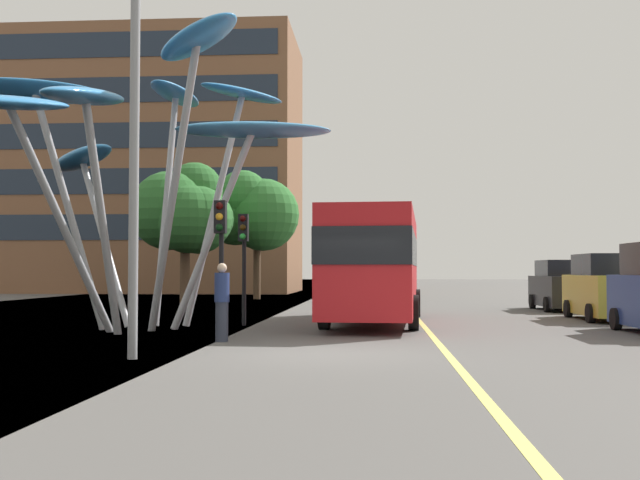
{
  "coord_description": "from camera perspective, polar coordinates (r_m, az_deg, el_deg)",
  "views": [
    {
      "loc": [
        1.0,
        -15.17,
        1.63
      ],
      "look_at": [
        -0.64,
        7.29,
        2.5
      ],
      "focal_mm": 43.59,
      "sensor_mm": 36.0,
      "label": 1
    }
  ],
  "objects": [
    {
      "name": "tree_pavement_near",
      "position": [
        38.92,
        -9.73,
        1.97
      ],
      "size": [
        5.13,
        4.83,
        7.08
      ],
      "color": "brown",
      "rests_on": "ground"
    },
    {
      "name": "ground",
      "position": [
        15.35,
        -2.09,
        -8.49
      ],
      "size": [
        120.0,
        240.0,
        0.1
      ],
      "color": "#54514F"
    },
    {
      "name": "leaf_sculpture",
      "position": [
        22.17,
        -13.18,
        8.49
      ],
      "size": [
        10.18,
        10.75,
        7.91
      ],
      "color": "#9EA0A5",
      "rests_on": "ground"
    },
    {
      "name": "pedestrian",
      "position": [
        17.88,
        -7.22,
        -4.53
      ],
      "size": [
        0.34,
        0.34,
        1.79
      ],
      "color": "#2D3342",
      "rests_on": "ground"
    },
    {
      "name": "traffic_light_kerb_far",
      "position": [
        22.87,
        -5.63,
        -0.33
      ],
      "size": [
        0.28,
        0.42,
        3.27
      ],
      "color": "black",
      "rests_on": "ground"
    },
    {
      "name": "car_side_street",
      "position": [
        32.8,
        17.4,
        -3.28
      ],
      "size": [
        2.07,
        4.57,
        2.02
      ],
      "color": "black",
      "rests_on": "ground"
    },
    {
      "name": "backdrop_building",
      "position": [
        59.43,
        -12.24,
        5.32
      ],
      "size": [
        21.54,
        10.64,
        18.73
      ],
      "color": "brown",
      "rests_on": "ground"
    },
    {
      "name": "car_parked_far",
      "position": [
        26.91,
        20.29,
        -3.38
      ],
      "size": [
        1.99,
        4.51,
        2.15
      ],
      "color": "gold",
      "rests_on": "ground"
    },
    {
      "name": "traffic_light_kerb_near",
      "position": [
        19.08,
        -7.31,
        0.16
      ],
      "size": [
        0.28,
        0.42,
        3.32
      ],
      "color": "black",
      "rests_on": "ground"
    },
    {
      "name": "red_bus",
      "position": [
        23.99,
        4.07,
        -1.49
      ],
      "size": [
        3.14,
        10.52,
        3.53
      ],
      "color": "red",
      "rests_on": "ground"
    },
    {
      "name": "tree_pavement_far",
      "position": [
        42.92,
        -5.24,
        2.19
      ],
      "size": [
        5.35,
        4.02,
        7.1
      ],
      "color": "brown",
      "rests_on": "ground"
    },
    {
      "name": "street_lamp",
      "position": [
        15.11,
        -12.17,
        13.21
      ],
      "size": [
        1.71,
        0.44,
        9.04
      ],
      "color": "gray",
      "rests_on": "ground"
    }
  ]
}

